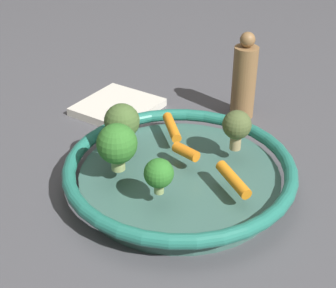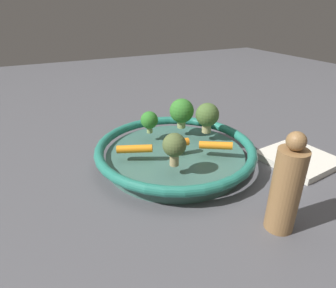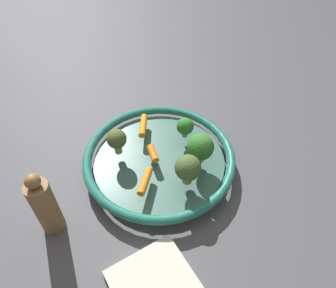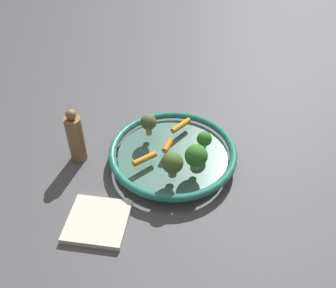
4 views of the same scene
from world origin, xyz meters
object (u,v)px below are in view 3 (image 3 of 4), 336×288
Objects in this scene: broccoli_floret_small at (185,127)px; pepper_mill at (45,206)px; baby_carrot_back at (141,126)px; baby_carrot_near_rim at (145,181)px; baby_carrot_center at (153,154)px; dish_towel at (155,285)px; broccoli_floret_large at (117,140)px; broccoli_floret_edge at (188,168)px; broccoli_floret_mid at (200,147)px; serving_bowl at (159,160)px.

broccoli_floret_small is 0.31× the size of pepper_mill.
baby_carrot_near_rim is (0.05, 0.14, -0.00)m from baby_carrot_back.
baby_carrot_back is at bearing -95.96° from baby_carrot_center.
baby_carrot_back reaches higher than dish_towel.
broccoli_floret_large reaches higher than dish_towel.
pepper_mill is (0.26, -0.04, -0.01)m from broccoli_floret_edge.
baby_carrot_back is at bearing -38.62° from broccoli_floret_small.
baby_carrot_center is 0.64× the size of baby_carrot_near_rim.
baby_carrot_near_rim is at bearing 53.59° from baby_carrot_center.
broccoli_floret_large is 0.89× the size of broccoli_floret_mid.
broccoli_floret_edge reaches higher than broccoli_floret_small.
serving_bowl is at bearing 150.85° from broccoli_floret_large.
serving_bowl is 0.09m from baby_carrot_near_rim.
broccoli_floret_small is (-0.13, -0.08, 0.02)m from baby_carrot_near_rim.
broccoli_floret_mid reaches higher than serving_bowl.
serving_bowl is at bearing -76.84° from broccoli_floret_edge.
baby_carrot_center is at bearing 17.07° from broccoli_floret_small.
broccoli_floret_edge is (0.05, 0.04, -0.00)m from broccoli_floret_mid.
pepper_mill is (0.30, -0.00, -0.01)m from broccoli_floret_mid.
broccoli_floret_edge is at bearing 170.98° from pepper_mill.
pepper_mill is at bearing 29.75° from baby_carrot_back.
baby_carrot_near_rim is at bearing -20.65° from broccoli_floret_edge.
baby_carrot_center is at bearing -168.80° from pepper_mill.
baby_carrot_center is 0.61× the size of broccoli_floret_mid.
broccoli_floret_small is at bearing -147.10° from baby_carrot_near_rim.
broccoli_floret_edge is (-0.02, 0.17, 0.03)m from baby_carrot_back.
baby_carrot_center is 0.61× the size of baby_carrot_back.
baby_carrot_center is 0.31× the size of dish_towel.
pepper_mill is at bearing -9.02° from broccoli_floret_edge.
dish_towel is at bearing 71.24° from baby_carrot_back.
serving_bowl is at bearing 93.03° from baby_carrot_back.
baby_carrot_back is at bearing -147.35° from broccoli_floret_large.
broccoli_floret_mid reaches higher than baby_carrot_center.
baby_carrot_near_rim is 0.18m from dish_towel.
pepper_mill reaches higher than baby_carrot_back.
broccoli_floret_edge reaches higher than baby_carrot_center.
baby_carrot_back is (0.00, -0.09, 0.03)m from serving_bowl.
broccoli_floret_edge is 0.26m from pepper_mill.
baby_carrot_center is 0.62× the size of broccoli_floret_edge.
baby_carrot_back is 0.10m from broccoli_floret_small.
broccoli_floret_edge is at bearing 64.77° from broccoli_floret_small.
baby_carrot_near_rim is 0.15m from broccoli_floret_small.
pepper_mill reaches higher than dish_towel.
baby_carrot_near_rim is at bearing 176.14° from pepper_mill.
dish_towel is (0.10, 0.23, -0.04)m from baby_carrot_center.
pepper_mill is (0.22, 0.04, 0.02)m from baby_carrot_center.
serving_bowl reaches higher than dish_towel.
broccoli_floret_mid reaches higher than broccoli_floret_large.
broccoli_floret_mid reaches higher than baby_carrot_back.
broccoli_floret_large is 0.91× the size of broccoli_floret_edge.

